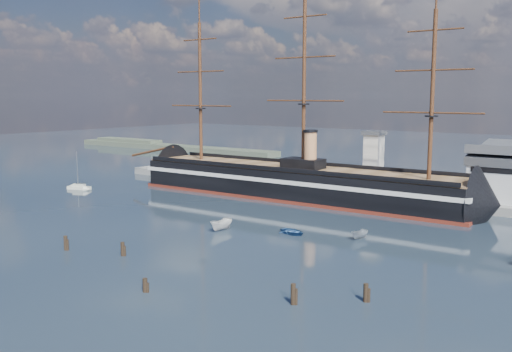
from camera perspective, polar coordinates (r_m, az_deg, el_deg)
The scene contains 14 objects.
ground at distance 122.46m, azimuth 3.77°, elevation -4.15°, with size 600.00×600.00×0.00m, color #192332.
quay at distance 149.64m, azimuth 14.47°, elevation -2.16°, with size 180.00×18.00×2.00m, color slate.
quay_tower at distance 148.24m, azimuth 11.66°, elevation 1.65°, with size 5.00×5.00×15.00m.
shoreline at distance 283.53m, azimuth -9.80°, elevation 2.99°, with size 120.00×10.00×4.00m.
warship at distance 145.59m, azimuth 3.46°, elevation -0.58°, with size 112.97×17.32×53.94m.
sailboat at distance 165.53m, azimuth -17.28°, elevation -1.06°, with size 6.93×3.95×10.65m.
motorboat_a at distance 110.75m, azimuth -3.46°, elevation -5.46°, with size 6.71×2.46×2.68m, color white.
motorboat_b at distance 107.81m, azimuth 3.68°, elevation -5.84°, with size 3.30×1.32×1.54m, color #294F87.
motorboat_c at distance 105.93m, azimuth 10.33°, elevation -6.21°, with size 4.94×1.81×1.97m, color gray.
piling_near_left at distance 102.09m, azimuth -18.47°, elevation -7.04°, with size 0.64×0.64×3.18m, color black.
piling_near_mid at distance 78.54m, azimuth -11.02°, elevation -11.32°, with size 0.64×0.64×2.60m, color black.
piling_near_right at distance 73.03m, azimuth 3.73°, elevation -12.70°, with size 0.64×0.64×3.39m, color black.
piling_far_right at distance 75.05m, azimuth 10.89°, elevation -12.25°, with size 0.64×0.64×3.09m, color black.
piling_extra at distance 96.01m, azimuth -13.17°, elevation -7.78°, with size 0.64×0.64×3.01m, color black.
Camera 1 is at (64.08, -61.11, 25.84)m, focal length 40.00 mm.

